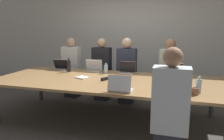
% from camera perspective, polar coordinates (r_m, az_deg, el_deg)
% --- Properties ---
extents(ground_plane, '(24.00, 24.00, 0.00)m').
position_cam_1_polar(ground_plane, '(3.96, -1.21, -12.87)').
color(ground_plane, '#4C4742').
extents(curtain_wall, '(12.00, 0.06, 2.80)m').
position_cam_1_polar(curtain_wall, '(5.66, 5.15, 8.76)').
color(curtain_wall, beige).
rests_on(curtain_wall, ground_plane).
extents(conference_table, '(3.91, 1.62, 0.73)m').
position_cam_1_polar(conference_table, '(3.74, -1.25, -3.15)').
color(conference_table, '#9E7547').
rests_on(conference_table, ground_plane).
extents(laptop_far_right, '(0.31, 0.24, 0.24)m').
position_cam_1_polar(laptop_far_right, '(4.14, 15.87, -0.61)').
color(laptop_far_right, silver).
rests_on(laptop_far_right, conference_table).
extents(person_far_right, '(0.40, 0.24, 1.40)m').
position_cam_1_polar(person_far_right, '(4.58, 14.67, -1.07)').
color(person_far_right, '#2D2D38').
rests_on(person_far_right, ground_plane).
extents(laptop_far_center, '(0.31, 0.22, 0.23)m').
position_cam_1_polar(laptop_far_center, '(4.23, 3.94, -0.02)').
color(laptop_far_center, gray).
rests_on(laptop_far_center, conference_table).
extents(person_far_center, '(0.40, 0.24, 1.40)m').
position_cam_1_polar(person_far_center, '(4.68, 3.87, -0.43)').
color(person_far_center, '#2D2D38').
rests_on(person_far_center, ground_plane).
extents(laptop_far_left, '(0.34, 0.23, 0.23)m').
position_cam_1_polar(laptop_far_left, '(4.72, -13.29, 0.83)').
color(laptop_far_left, gray).
rests_on(laptop_far_left, conference_table).
extents(person_far_left, '(0.40, 0.24, 1.38)m').
position_cam_1_polar(person_far_left, '(5.17, -10.47, 0.28)').
color(person_far_left, '#2D2D38').
rests_on(person_far_left, ground_plane).
extents(bottle_far_left, '(0.07, 0.07, 0.28)m').
position_cam_1_polar(bottle_far_left, '(4.47, -11.20, 1.06)').
color(bottle_far_left, black).
rests_on(bottle_far_left, conference_table).
extents(laptop_near_midright, '(0.32, 0.23, 0.23)m').
position_cam_1_polar(laptop_near_midright, '(3.01, 2.14, -4.36)').
color(laptop_near_midright, silver).
rests_on(laptop_near_midright, conference_table).
extents(laptop_far_midleft, '(0.35, 0.23, 0.24)m').
position_cam_1_polar(laptop_far_midleft, '(4.44, -4.89, 0.51)').
color(laptop_far_midleft, gray).
rests_on(laptop_far_midleft, conference_table).
extents(person_far_midleft, '(0.40, 0.24, 1.38)m').
position_cam_1_polar(person_far_midleft, '(4.89, -2.67, -0.13)').
color(person_far_midleft, '#2D2D38').
rests_on(person_far_midleft, ground_plane).
extents(bottle_far_midleft, '(0.08, 0.08, 0.20)m').
position_cam_1_polar(bottle_far_midleft, '(4.24, -1.64, 0.29)').
color(bottle_far_midleft, '#ADD1E0').
rests_on(bottle_far_midleft, conference_table).
extents(laptop_near_right, '(0.32, 0.26, 0.27)m').
position_cam_1_polar(laptop_near_right, '(2.99, 16.43, -4.76)').
color(laptop_near_right, '#B7B7BC').
rests_on(laptop_near_right, conference_table).
extents(person_near_right, '(0.40, 0.24, 1.40)m').
position_cam_1_polar(person_near_right, '(2.54, 14.92, -10.53)').
color(person_near_right, '#2D2D38').
rests_on(person_near_right, ground_plane).
extents(cup_near_right, '(0.08, 0.08, 0.09)m').
position_cam_1_polar(cup_near_right, '(3.06, 20.85, -5.26)').
color(cup_near_right, brown).
rests_on(cup_near_right, conference_table).
extents(bottle_near_right, '(0.07, 0.07, 0.23)m').
position_cam_1_polar(bottle_near_right, '(3.15, 21.71, -3.88)').
color(bottle_near_right, '#ADD1E0').
rests_on(bottle_near_right, conference_table).
extents(stapler, '(0.11, 0.15, 0.05)m').
position_cam_1_polar(stapler, '(3.67, -1.89, -2.33)').
color(stapler, black).
rests_on(stapler, conference_table).
extents(notebook, '(0.26, 0.24, 0.02)m').
position_cam_1_polar(notebook, '(3.88, -7.73, -1.94)').
color(notebook, silver).
rests_on(notebook, conference_table).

